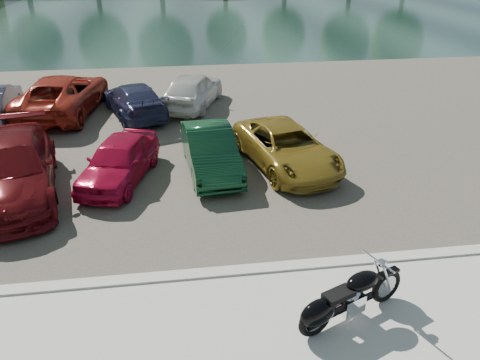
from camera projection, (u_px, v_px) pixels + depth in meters
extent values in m
plane|color=#595447|center=(298.00, 346.00, 7.87)|extent=(200.00, 200.00, 0.00)
cube|color=#BBB7B0|center=(274.00, 269.00, 9.60)|extent=(60.00, 0.30, 0.14)
cube|color=#48433A|center=(226.00, 122.00, 17.56)|extent=(60.00, 18.00, 0.04)
cube|color=#192D2A|center=(192.00, 15.00, 43.14)|extent=(120.00, 40.00, 0.00)
torus|color=black|center=(386.00, 286.00, 8.56)|extent=(0.67, 0.38, 0.68)
torus|color=black|center=(315.00, 319.00, 7.81)|extent=(0.67, 0.38, 0.68)
cylinder|color=#B2B2B7|center=(386.00, 286.00, 8.56)|extent=(0.45, 0.23, 0.46)
cylinder|color=#B2B2B7|center=(315.00, 319.00, 7.81)|extent=(0.45, 0.23, 0.46)
cylinder|color=silver|center=(387.00, 278.00, 8.28)|extent=(0.32, 0.17, 0.63)
cylinder|color=silver|center=(379.00, 272.00, 8.44)|extent=(0.32, 0.17, 0.63)
cylinder|color=silver|center=(378.00, 261.00, 8.10)|extent=(0.33, 0.70, 0.04)
sphere|color=silver|center=(381.00, 263.00, 8.18)|extent=(0.21, 0.21, 0.16)
sphere|color=silver|center=(384.00, 262.00, 8.21)|extent=(0.14, 0.14, 0.11)
cube|color=black|center=(388.00, 272.00, 8.42)|extent=(0.47, 0.30, 0.06)
cube|color=black|center=(352.00, 304.00, 8.22)|extent=(1.14, 0.56, 0.08)
cube|color=silver|center=(350.00, 302.00, 8.16)|extent=(0.54, 0.47, 0.34)
cylinder|color=silver|center=(356.00, 291.00, 8.12)|extent=(0.30, 0.26, 0.27)
cylinder|color=silver|center=(347.00, 295.00, 8.02)|extent=(0.30, 0.26, 0.27)
ellipsoid|color=black|center=(362.00, 281.00, 8.10)|extent=(0.77, 0.60, 0.32)
cube|color=black|center=(339.00, 294.00, 7.88)|extent=(0.62, 0.47, 0.10)
ellipsoid|color=black|center=(318.00, 313.00, 7.78)|extent=(0.80, 0.59, 0.50)
cube|color=black|center=(315.00, 317.00, 7.79)|extent=(0.44, 0.32, 0.30)
cylinder|color=silver|center=(330.00, 309.00, 8.21)|extent=(1.05, 0.51, 0.09)
cylinder|color=silver|center=(331.00, 305.00, 8.17)|extent=(1.05, 0.51, 0.09)
cylinder|color=#B2B2B7|center=(352.00, 320.00, 8.08)|extent=(0.08, 0.14, 0.22)
imported|color=#540C0F|center=(12.00, 169.00, 12.16)|extent=(3.15, 5.50, 1.50)
imported|color=#AE0B32|center=(119.00, 160.00, 12.98)|extent=(2.41, 3.86, 1.23)
imported|color=#103B20|center=(210.00, 150.00, 13.53)|extent=(1.65, 3.94, 1.27)
imported|color=olive|center=(286.00, 147.00, 13.79)|extent=(2.98, 4.73, 1.22)
imported|color=#A3291B|center=(63.00, 94.00, 18.08)|extent=(3.19, 5.67, 1.50)
imported|color=#272A4B|center=(134.00, 100.00, 17.91)|extent=(3.00, 4.57, 1.23)
imported|color=silver|center=(192.00, 90.00, 18.79)|extent=(3.00, 4.45, 1.41)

